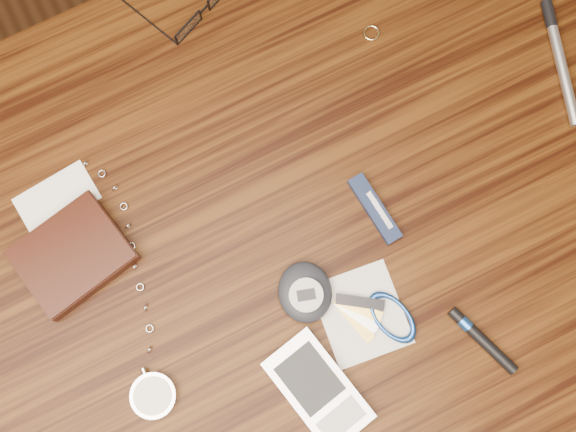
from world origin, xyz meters
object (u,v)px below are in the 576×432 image
object	(u,v)px
pda_phone	(318,390)
pocket_knife	(375,209)
eyeglasses	(200,7)
silver_pen	(558,52)
notepad_keys	(377,315)
pedometer	(305,292)
pocket_watch	(152,388)
desk	(254,252)
wallet_and_card	(72,254)

from	to	relation	value
pda_phone	pocket_knife	world-z (taller)	pda_phone
eyeglasses	pocket_knife	bearing A→B (deg)	-76.73
eyeglasses	silver_pen	size ratio (longest dim) A/B	0.90
silver_pen	eyeglasses	bearing A→B (deg)	146.08
notepad_keys	pedometer	bearing A→B (deg)	136.24
pocket_watch	notepad_keys	size ratio (longest dim) A/B	2.72
silver_pen	notepad_keys	bearing A→B (deg)	-152.15
pocket_watch	pedometer	bearing A→B (deg)	5.32
eyeglasses	pocket_knife	xyz separation A→B (m)	(0.07, -0.31, -0.00)
desk	pocket_knife	size ratio (longest dim) A/B	11.46
desk	notepad_keys	size ratio (longest dim) A/B	9.08
pda_phone	desk	bearing A→B (deg)	88.03
notepad_keys	pocket_knife	distance (m)	0.12
notepad_keys	silver_pen	xyz separation A→B (m)	(0.34, 0.18, 0.00)
eyeglasses	desk	bearing A→B (deg)	-104.05
eyeglasses	pedometer	xyz separation A→B (m)	(-0.04, -0.36, 0.00)
pda_phone	notepad_keys	size ratio (longest dim) A/B	1.18
pocket_watch	pedometer	xyz separation A→B (m)	(0.19, 0.02, 0.01)
wallet_and_card	pedometer	size ratio (longest dim) A/B	1.92
pedometer	notepad_keys	xyz separation A→B (m)	(0.06, -0.06, -0.01)
pda_phone	pedometer	distance (m)	0.11
pda_phone	silver_pen	size ratio (longest dim) A/B	0.85
eyeglasses	pocket_knife	world-z (taller)	eyeglasses
pocket_knife	silver_pen	xyz separation A→B (m)	(0.28, 0.07, 0.00)
pocket_watch	pda_phone	world-z (taller)	pda_phone
eyeglasses	pedometer	size ratio (longest dim) A/B	1.66
desk	pocket_watch	size ratio (longest dim) A/B	3.33
wallet_and_card	eyeglasses	bearing A→B (deg)	38.88
desk	pedometer	bearing A→B (deg)	-70.66
wallet_and_card	desk	bearing A→B (deg)	-21.44
desk	pocket_watch	world-z (taller)	pocket_watch
eyeglasses	pocket_watch	xyz separation A→B (m)	(-0.24, -0.38, -0.00)
pocket_watch	silver_pen	distance (m)	0.61
wallet_and_card	pda_phone	world-z (taller)	wallet_and_card
wallet_and_card	eyeglasses	xyz separation A→B (m)	(0.25, 0.20, -0.00)
pocket_watch	notepad_keys	xyz separation A→B (m)	(0.25, -0.04, -0.00)
pocket_watch	pocket_knife	size ratio (longest dim) A/B	3.44
desk	pocket_knife	xyz separation A→B (m)	(0.14, -0.03, 0.11)
wallet_and_card	silver_pen	world-z (taller)	wallet_and_card
eyeglasses	notepad_keys	bearing A→B (deg)	-87.32
desk	pocket_knife	bearing A→B (deg)	-12.54
silver_pen	pocket_knife	bearing A→B (deg)	-166.07
notepad_keys	pocket_knife	xyz separation A→B (m)	(0.05, 0.11, 0.00)
pedometer	pocket_knife	size ratio (longest dim) A/B	0.95
desk	notepad_keys	world-z (taller)	notepad_keys
pedometer	wallet_and_card	bearing A→B (deg)	144.19
eyeglasses	wallet_and_card	bearing A→B (deg)	-141.12
wallet_and_card	silver_pen	distance (m)	0.61
pocket_watch	desk	bearing A→B (deg)	30.83
wallet_and_card	pedometer	world-z (taller)	pedometer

